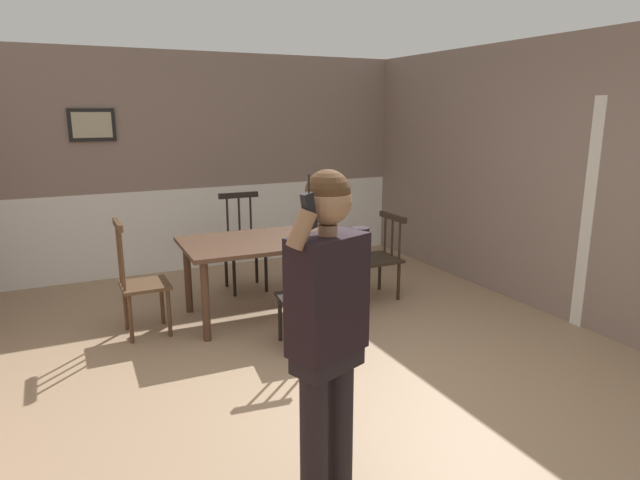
{
  "coord_description": "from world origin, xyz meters",
  "views": [
    {
      "loc": [
        -1.57,
        -3.0,
        1.98
      ],
      "look_at": [
        -0.14,
        -0.03,
        1.18
      ],
      "focal_mm": 30.44,
      "sensor_mm": 36.0,
      "label": 1
    }
  ],
  "objects_px": {
    "dining_table": "(270,248)",
    "chair_by_doorway": "(244,245)",
    "person_figure": "(328,320)",
    "chair_near_window": "(140,282)",
    "chair_opposite_corner": "(378,257)",
    "chair_at_table_head": "(304,298)"
  },
  "relations": [
    {
      "from": "chair_at_table_head",
      "to": "dining_table",
      "type": "bearing_deg",
      "value": 95.23
    },
    {
      "from": "person_figure",
      "to": "chair_by_doorway",
      "type": "bearing_deg",
      "value": -121.3
    },
    {
      "from": "chair_at_table_head",
      "to": "chair_opposite_corner",
      "type": "relative_size",
      "value": 1.01
    },
    {
      "from": "dining_table",
      "to": "chair_near_window",
      "type": "height_order",
      "value": "chair_near_window"
    },
    {
      "from": "chair_near_window",
      "to": "chair_opposite_corner",
      "type": "xyz_separation_m",
      "value": [
        2.43,
        -0.05,
        -0.05
      ]
    },
    {
      "from": "chair_by_doorway",
      "to": "dining_table",
      "type": "bearing_deg",
      "value": 90.96
    },
    {
      "from": "chair_opposite_corner",
      "to": "person_figure",
      "type": "distance_m",
      "value": 3.24
    },
    {
      "from": "chair_at_table_head",
      "to": "person_figure",
      "type": "bearing_deg",
      "value": -103.7
    },
    {
      "from": "dining_table",
      "to": "chair_near_window",
      "type": "xyz_separation_m",
      "value": [
        -1.22,
        0.03,
        -0.18
      ]
    },
    {
      "from": "dining_table",
      "to": "chair_by_doorway",
      "type": "distance_m",
      "value": 0.89
    },
    {
      "from": "chair_near_window",
      "to": "chair_by_doorway",
      "type": "xyz_separation_m",
      "value": [
        1.24,
        0.85,
        0.01
      ]
    },
    {
      "from": "chair_by_doorway",
      "to": "chair_at_table_head",
      "type": "height_order",
      "value": "chair_by_doorway"
    },
    {
      "from": "dining_table",
      "to": "chair_at_table_head",
      "type": "relative_size",
      "value": 1.86
    },
    {
      "from": "person_figure",
      "to": "chair_at_table_head",
      "type": "bearing_deg",
      "value": -130.53
    },
    {
      "from": "chair_by_doorway",
      "to": "chair_opposite_corner",
      "type": "distance_m",
      "value": 1.5
    },
    {
      "from": "chair_opposite_corner",
      "to": "person_figure",
      "type": "relative_size",
      "value": 0.52
    },
    {
      "from": "chair_near_window",
      "to": "person_figure",
      "type": "bearing_deg",
      "value": 11.12
    },
    {
      "from": "person_figure",
      "to": "chair_near_window",
      "type": "bearing_deg",
      "value": -98.29
    },
    {
      "from": "dining_table",
      "to": "chair_by_doorway",
      "type": "relative_size",
      "value": 1.56
    },
    {
      "from": "dining_table",
      "to": "person_figure",
      "type": "relative_size",
      "value": 0.98
    },
    {
      "from": "dining_table",
      "to": "person_figure",
      "type": "height_order",
      "value": "person_figure"
    },
    {
      "from": "chair_near_window",
      "to": "chair_at_table_head",
      "type": "distance_m",
      "value": 1.49
    }
  ]
}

